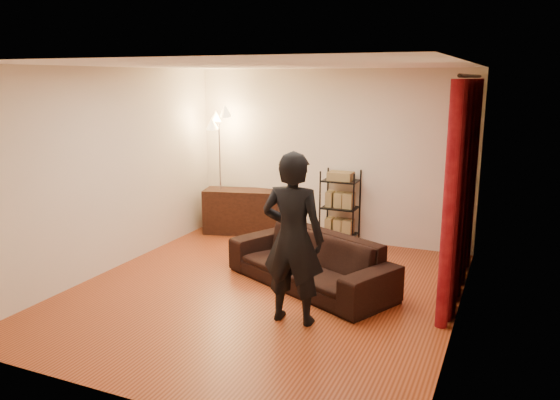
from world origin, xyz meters
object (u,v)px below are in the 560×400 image
at_px(storage_boxes, 292,228).
at_px(wire_shelf, 340,208).
at_px(media_cabinet, 243,211).
at_px(sofa, 310,261).
at_px(person, 293,239).
at_px(floor_lamp, 220,173).

height_order(storage_boxes, wire_shelf, wire_shelf).
bearing_deg(wire_shelf, media_cabinet, -167.28).
relative_size(sofa, media_cabinet, 1.77).
bearing_deg(person, wire_shelf, -85.32).
xyz_separation_m(media_cabinet, floor_lamp, (-0.35, -0.11, 0.65)).
height_order(media_cabinet, storage_boxes, media_cabinet).
bearing_deg(storage_boxes, person, -67.52).
bearing_deg(media_cabinet, floor_lamp, -176.35).
distance_m(person, wire_shelf, 2.92).
relative_size(sofa, wire_shelf, 1.92).
bearing_deg(media_cabinet, person, -68.16).
relative_size(sofa, person, 1.22).
bearing_deg(sofa, wire_shelf, 121.45).
relative_size(storage_boxes, floor_lamp, 0.18).
distance_m(person, storage_boxes, 3.24).
bearing_deg(floor_lamp, wire_shelf, 4.61).
bearing_deg(sofa, storage_boxes, 143.66).
distance_m(sofa, media_cabinet, 2.60).
xyz_separation_m(sofa, floor_lamp, (-2.23, 1.69, 0.70)).
relative_size(media_cabinet, wire_shelf, 1.08).
xyz_separation_m(sofa, person, (0.19, -1.02, 0.59)).
height_order(sofa, media_cabinet, media_cabinet).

